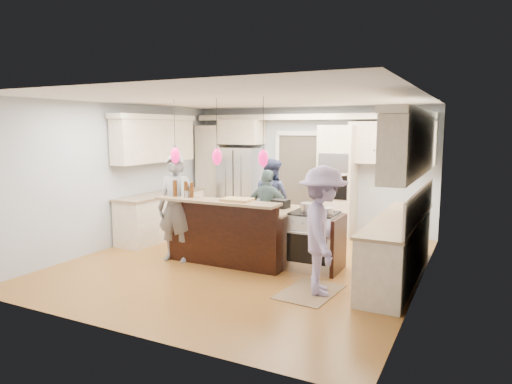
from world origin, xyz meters
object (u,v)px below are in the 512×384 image
refrigerator (241,186)px  person_far_left (272,200)px  island_range (315,241)px  person_bar_end (176,208)px  kitchen_island (236,232)px

refrigerator → person_far_left: bearing=-39.2°
island_range → person_bar_end: bearing=-165.2°
refrigerator → person_far_left: size_ratio=1.09×
refrigerator → island_range: 3.71m
kitchen_island → person_far_left: size_ratio=1.28×
refrigerator → island_range: refrigerator is taller
refrigerator → kitchen_island: size_ratio=0.86×
kitchen_island → refrigerator: bearing=116.9°
kitchen_island → person_bar_end: bearing=-148.7°
person_bar_end → island_range: bearing=7.3°
refrigerator → person_bar_end: size_ratio=0.99×
island_range → person_far_left: size_ratio=0.56×
person_bar_end → kitchen_island: bearing=23.8°
island_range → person_bar_end: size_ratio=0.51×
kitchen_island → person_far_left: (-0.03, 1.53, 0.34)m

